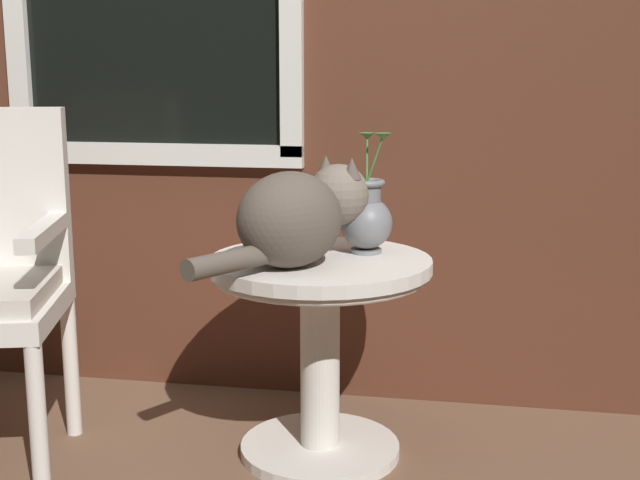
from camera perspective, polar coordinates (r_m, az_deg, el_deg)
wicker_side_table at (r=2.35m, az=-0.00°, el=-5.28°), size 0.61×0.61×0.57m
cat at (r=2.20m, az=-1.45°, el=1.69°), size 0.38×0.55×0.27m
pewter_vase_with_ivy at (r=2.35m, az=3.13°, el=1.53°), size 0.14×0.14×0.33m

